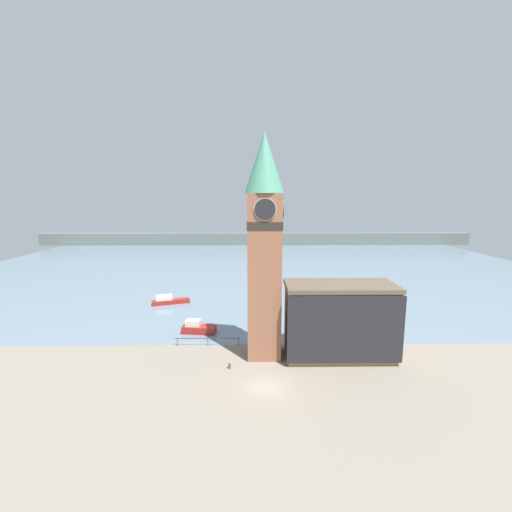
{
  "coord_description": "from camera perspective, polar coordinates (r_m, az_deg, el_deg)",
  "views": [
    {
      "loc": [
        -1.44,
        -32.65,
        19.32
      ],
      "look_at": [
        -0.99,
        5.66,
        12.87
      ],
      "focal_mm": 24.0,
      "sensor_mm": 36.0,
      "label": 1
    }
  ],
  "objects": [
    {
      "name": "clock_tower",
      "position": [
        40.53,
        1.39,
        2.38
      ],
      "size": [
        4.58,
        4.58,
        26.81
      ],
      "color": "#935B42",
      "rests_on": "ground_plane"
    },
    {
      "name": "boat_near",
      "position": [
        51.59,
        -9.66,
        -11.73
      ],
      "size": [
        5.0,
        2.41,
        1.9
      ],
      "rotation": [
        0.0,
        0.0,
        -0.11
      ],
      "color": "maroon",
      "rests_on": "water"
    },
    {
      "name": "pier_building",
      "position": [
        43.78,
        13.71,
        -10.36
      ],
      "size": [
        13.38,
        6.3,
        9.18
      ],
      "color": "#9E754C",
      "rests_on": "ground_plane"
    },
    {
      "name": "pier_railing",
      "position": [
        47.06,
        -8.04,
        -13.54
      ],
      "size": [
        8.71,
        0.08,
        1.09
      ],
      "color": "#333338",
      "rests_on": "ground_plane"
    },
    {
      "name": "far_shoreline",
      "position": [
        144.16,
        -0.09,
        2.86
      ],
      "size": [
        180.0,
        3.0,
        5.0
      ],
      "color": "slate",
      "rests_on": "water"
    },
    {
      "name": "water",
      "position": [
        104.97,
        0.13,
        -1.05
      ],
      "size": [
        160.0,
        120.0,
        0.0
      ],
      "color": "slate",
      "rests_on": "ground_plane"
    },
    {
      "name": "ground_plane",
      "position": [
        37.97,
        1.71,
        -21.04
      ],
      "size": [
        160.0,
        160.0,
        0.0
      ],
      "primitive_type": "plane",
      "color": "gray"
    },
    {
      "name": "mooring_bollard_near",
      "position": [
        41.39,
        -4.43,
        -17.72
      ],
      "size": [
        0.32,
        0.32,
        0.69
      ],
      "color": "brown",
      "rests_on": "ground_plane"
    },
    {
      "name": "boat_far",
      "position": [
        65.95,
        -14.31,
        -7.19
      ],
      "size": [
        6.9,
        3.44,
        1.8
      ],
      "rotation": [
        0.0,
        0.0,
        0.31
      ],
      "color": "maroon",
      "rests_on": "water"
    }
  ]
}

